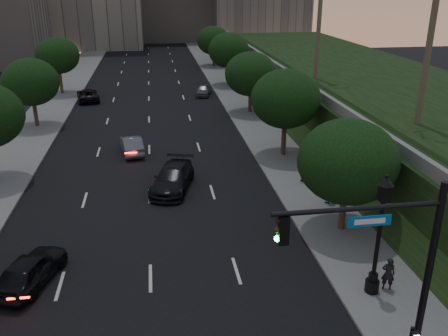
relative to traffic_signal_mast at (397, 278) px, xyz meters
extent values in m
cube|color=black|center=(-8.13, 31.54, -3.66)|extent=(16.00, 140.00, 0.02)
cube|color=slate|center=(2.12, 31.54, -3.60)|extent=(4.50, 140.00, 0.15)
cube|color=slate|center=(-18.38, 31.54, -3.60)|extent=(4.50, 140.00, 0.15)
cube|color=black|center=(13.87, 29.54, -1.67)|extent=(18.00, 90.00, 4.00)
cube|color=slate|center=(5.37, 29.54, 0.68)|extent=(0.35, 90.00, 0.70)
cylinder|color=#38281C|center=(2.17, 9.54, -2.24)|extent=(0.36, 0.36, 2.86)
ellipsoid|color=black|center=(2.17, 9.54, 0.36)|extent=(5.20, 5.20, 4.42)
cylinder|color=#38281C|center=(2.17, 21.54, -2.07)|extent=(0.36, 0.36, 3.21)
ellipsoid|color=black|center=(2.17, 21.54, 0.85)|extent=(5.20, 5.20, 4.42)
cylinder|color=#38281C|center=(2.17, 34.54, -2.24)|extent=(0.36, 0.36, 2.86)
ellipsoid|color=black|center=(2.17, 34.54, 0.36)|extent=(5.20, 5.20, 4.42)
cylinder|color=#38281C|center=(2.17, 48.54, -2.07)|extent=(0.36, 0.36, 3.21)
ellipsoid|color=black|center=(2.17, 48.54, 0.85)|extent=(5.20, 5.20, 4.42)
cylinder|color=#38281C|center=(2.17, 63.54, -2.24)|extent=(0.36, 0.36, 2.86)
ellipsoid|color=black|center=(2.17, 63.54, 0.36)|extent=(5.20, 5.20, 4.42)
cylinder|color=#38281C|center=(-18.43, 32.54, -2.18)|extent=(0.36, 0.36, 2.99)
ellipsoid|color=black|center=(-18.43, 32.54, 0.54)|extent=(5.00, 5.00, 4.25)
cylinder|color=#38281C|center=(-18.43, 46.54, -2.04)|extent=(0.36, 0.36, 3.26)
ellipsoid|color=black|center=(-18.43, 46.54, 0.92)|extent=(5.00, 5.00, 4.25)
cylinder|color=#4C4233|center=(9.37, 15.54, 6.33)|extent=(0.40, 0.40, 12.00)
cylinder|color=black|center=(1.09, 0.00, -0.17)|extent=(0.24, 0.24, 7.00)
cylinder|color=black|center=(-1.61, 0.00, 2.63)|extent=(5.40, 0.16, 0.16)
cube|color=black|center=(-3.91, 0.00, 2.08)|extent=(0.32, 0.22, 0.95)
sphere|color=black|center=(-4.09, 0.00, 2.41)|extent=(0.20, 0.20, 0.20)
sphere|color=#3F2B0A|center=(-4.09, 0.00, 2.11)|extent=(0.20, 0.20, 0.20)
sphere|color=#19F24C|center=(-4.09, 0.00, 1.81)|extent=(0.20, 0.20, 0.20)
cube|color=#0E69B6|center=(-1.21, 0.00, 2.18)|extent=(1.40, 0.05, 0.35)
cylinder|color=black|center=(1.35, 3.95, -3.32)|extent=(0.60, 0.60, 0.70)
cylinder|color=black|center=(1.35, 3.95, -2.82)|extent=(0.40, 0.40, 0.40)
cylinder|color=black|center=(1.35, 3.95, -0.87)|extent=(0.18, 0.18, 3.60)
cube|color=black|center=(1.35, 3.95, 1.18)|extent=(0.42, 0.42, 0.70)
cone|color=black|center=(1.35, 3.95, 1.68)|extent=(0.64, 0.64, 0.35)
sphere|color=black|center=(1.35, 3.95, 1.88)|extent=(0.14, 0.14, 0.14)
imported|color=black|center=(-13.39, 6.95, -2.94)|extent=(2.97, 4.60, 1.46)
imported|color=slate|center=(-9.46, 23.94, -2.98)|extent=(2.09, 4.35, 1.38)
imported|color=black|center=(-14.93, 42.54, -2.99)|extent=(3.10, 5.24, 1.37)
imported|color=black|center=(-6.62, 16.46, -2.90)|extent=(3.51, 5.71, 1.55)
imported|color=#595B61|center=(-1.70, 43.26, -3.02)|extent=(2.40, 4.11, 1.31)
imported|color=black|center=(2.06, 4.02, -2.75)|extent=(0.66, 0.55, 1.55)
imported|color=black|center=(2.61, 12.70, -2.65)|extent=(0.91, 0.74, 1.75)
imported|color=black|center=(2.12, 16.09, -2.75)|extent=(0.96, 0.54, 1.54)
camera|label=1|loc=(-7.52, -12.05, 9.00)|focal=38.00mm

